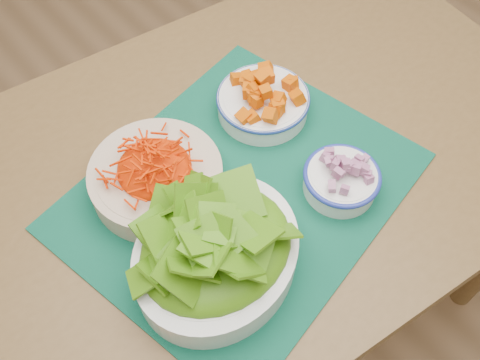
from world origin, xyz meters
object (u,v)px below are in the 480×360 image
at_px(squash_bowl, 263,97).
at_px(table, 260,177).
at_px(lettuce_bowl, 216,248).
at_px(placemat, 240,190).
at_px(onion_bowl, 342,177).
at_px(carrot_bowl, 155,173).

bearing_deg(squash_bowl, table, -132.40).
bearing_deg(lettuce_bowl, placemat, 19.09).
bearing_deg(onion_bowl, carrot_bowl, 139.88).
xyz_separation_m(squash_bowl, lettuce_bowl, (-0.27, -0.20, 0.02)).
height_order(placemat, squash_bowl, squash_bowl).
height_order(placemat, onion_bowl, onion_bowl).
xyz_separation_m(placemat, squash_bowl, (0.15, 0.11, 0.04)).
height_order(placemat, carrot_bowl, carrot_bowl).
bearing_deg(placemat, table, 16.73).
bearing_deg(squash_bowl, placemat, -143.13).
height_order(table, squash_bowl, squash_bowl).
xyz_separation_m(table, onion_bowl, (0.04, -0.16, 0.14)).
relative_size(placemat, onion_bowl, 3.74).
distance_m(placemat, lettuce_bowl, 0.16).
relative_size(lettuce_bowl, onion_bowl, 2.24).
height_order(squash_bowl, lettuce_bowl, lettuce_bowl).
bearing_deg(squash_bowl, lettuce_bowl, -143.36).
relative_size(squash_bowl, onion_bowl, 1.28).
height_order(placemat, lettuce_bowl, lettuce_bowl).
relative_size(placemat, squash_bowl, 2.92).
distance_m(squash_bowl, lettuce_bowl, 0.33).
bearing_deg(carrot_bowl, table, -12.81).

